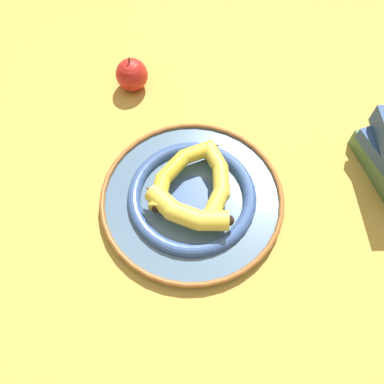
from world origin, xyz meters
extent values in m
plane|color=gold|center=(0.00, 0.00, 0.00)|extent=(2.80, 2.80, 0.00)
cylinder|color=slate|center=(0.01, 0.02, 0.01)|extent=(0.36, 0.36, 0.02)
torus|color=#385699|center=(0.01, 0.02, 0.02)|extent=(0.26, 0.26, 0.03)
cylinder|color=#385699|center=(0.01, 0.02, 0.02)|extent=(0.10, 0.10, 0.00)
torus|color=#995B28|center=(0.01, 0.02, 0.02)|extent=(0.37, 0.37, 0.01)
cylinder|color=yellow|center=(0.04, 0.10, 0.05)|extent=(0.07, 0.05, 0.03)
cylinder|color=yellow|center=(-0.02, 0.07, 0.05)|extent=(0.07, 0.07, 0.03)
cylinder|color=yellow|center=(-0.05, 0.02, 0.05)|extent=(0.05, 0.07, 0.03)
sphere|color=yellow|center=(0.01, 0.09, 0.05)|extent=(0.03, 0.03, 0.03)
sphere|color=yellow|center=(-0.04, 0.05, 0.05)|extent=(0.03, 0.03, 0.03)
cone|color=#472D19|center=(0.07, 0.11, 0.05)|extent=(0.03, 0.03, 0.02)
sphere|color=black|center=(-0.06, -0.01, 0.05)|extent=(0.02, 0.02, 0.02)
cylinder|color=yellow|center=(-0.05, 0.00, 0.05)|extent=(0.06, 0.07, 0.04)
cylinder|color=yellow|center=(-0.01, -0.04, 0.05)|extent=(0.07, 0.06, 0.04)
cylinder|color=yellow|center=(0.04, -0.05, 0.05)|extent=(0.06, 0.05, 0.04)
sphere|color=yellow|center=(-0.03, -0.02, 0.05)|extent=(0.04, 0.04, 0.04)
sphere|color=yellow|center=(0.01, -0.05, 0.05)|extent=(0.04, 0.04, 0.04)
cone|color=#472D19|center=(-0.06, 0.02, 0.05)|extent=(0.04, 0.05, 0.03)
sphere|color=black|center=(0.07, -0.06, 0.05)|extent=(0.02, 0.02, 0.02)
cylinder|color=gold|center=(0.05, -0.02, 0.05)|extent=(0.06, 0.06, 0.03)
cylinder|color=gold|center=(0.07, 0.03, 0.05)|extent=(0.04, 0.06, 0.03)
cylinder|color=gold|center=(0.07, 0.08, 0.05)|extent=(0.05, 0.06, 0.03)
sphere|color=gold|center=(0.07, 0.00, 0.05)|extent=(0.03, 0.03, 0.03)
sphere|color=gold|center=(0.07, 0.06, 0.05)|extent=(0.03, 0.03, 0.03)
cone|color=#472D19|center=(0.04, -0.04, 0.05)|extent=(0.04, 0.04, 0.02)
sphere|color=black|center=(0.06, 0.11, 0.05)|extent=(0.02, 0.02, 0.02)
sphere|color=red|center=(-0.09, 0.35, 0.04)|extent=(0.08, 0.08, 0.08)
cylinder|color=#4C3319|center=(-0.09, 0.35, 0.08)|extent=(0.00, 0.00, 0.01)
camera|label=1|loc=(-0.04, -0.33, 0.67)|focal=35.00mm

